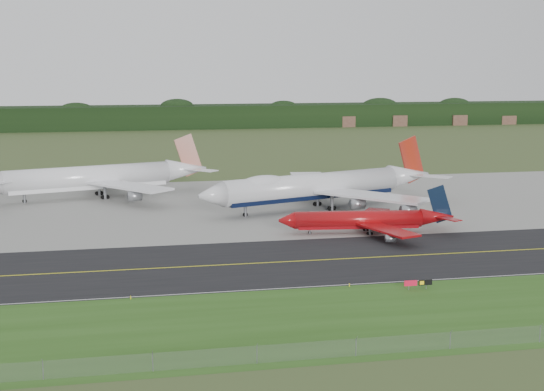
{
  "coord_description": "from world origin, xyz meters",
  "views": [
    {
      "loc": [
        -32.1,
        -130.27,
        34.65
      ],
      "look_at": [
        -2.69,
        22.0,
        7.27
      ],
      "focal_mm": 50.0,
      "sensor_mm": 36.0,
      "label": 1
    }
  ],
  "objects_px": {
    "jet_red_737": "(368,220)",
    "taxiway_sign": "(418,283)",
    "jet_ba_747": "(320,186)",
    "jet_star_tail": "(101,178)"
  },
  "relations": [
    {
      "from": "jet_red_737",
      "to": "jet_ba_747",
      "type": "bearing_deg",
      "value": 96.64
    },
    {
      "from": "jet_red_737",
      "to": "taxiway_sign",
      "type": "distance_m",
      "value": 39.49
    },
    {
      "from": "jet_ba_747",
      "to": "jet_star_tail",
      "type": "xyz_separation_m",
      "value": [
        -51.87,
        25.98,
        -0.36
      ]
    },
    {
      "from": "jet_star_tail",
      "to": "jet_ba_747",
      "type": "bearing_deg",
      "value": -26.61
    },
    {
      "from": "jet_red_737",
      "to": "jet_star_tail",
      "type": "height_order",
      "value": "jet_star_tail"
    },
    {
      "from": "jet_ba_747",
      "to": "taxiway_sign",
      "type": "xyz_separation_m",
      "value": [
        -1.46,
        -66.35,
        -4.48
      ]
    },
    {
      "from": "jet_red_737",
      "to": "taxiway_sign",
      "type": "bearing_deg",
      "value": -96.72
    },
    {
      "from": "jet_ba_747",
      "to": "jet_star_tail",
      "type": "distance_m",
      "value": 58.01
    },
    {
      "from": "jet_red_737",
      "to": "taxiway_sign",
      "type": "height_order",
      "value": "jet_red_737"
    },
    {
      "from": "jet_star_tail",
      "to": "taxiway_sign",
      "type": "bearing_deg",
      "value": -61.37
    }
  ]
}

